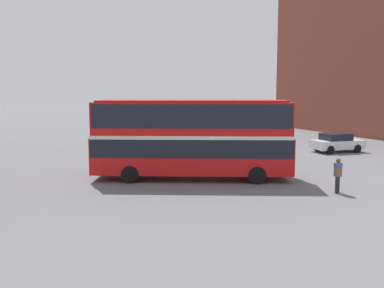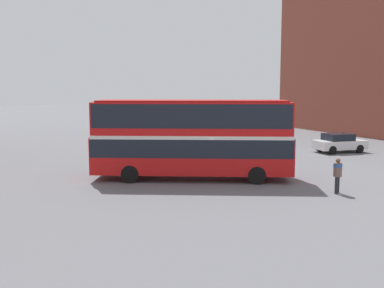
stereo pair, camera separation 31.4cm
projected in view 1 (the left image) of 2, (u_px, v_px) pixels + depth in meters
name	position (u px, v px, depth m)	size (l,w,h in m)	color
ground_plane	(221.00, 178.00, 25.54)	(240.00, 240.00, 0.00)	slate
double_decker_bus	(192.00, 134.00, 25.01)	(11.05, 7.05, 4.45)	red
pedestrian_foreground	(338.00, 172.00, 21.87)	(0.59, 0.59, 1.74)	#232328
parked_car_kerb_near	(176.00, 135.00, 41.61)	(4.17, 2.41, 1.47)	navy
parked_car_kerb_far	(337.00, 143.00, 35.91)	(4.18, 2.27, 1.51)	silver
parked_car_side_street	(234.00, 131.00, 44.95)	(4.59, 2.17, 1.51)	maroon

